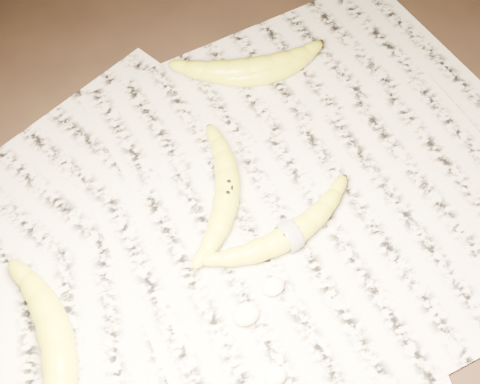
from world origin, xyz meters
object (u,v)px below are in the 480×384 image
banana_taped (289,235)px  banana_upper_b (272,70)px  banana_center (227,192)px  banana_upper_a (250,68)px  banana_left_b (57,346)px

banana_taped → banana_upper_b: size_ratio=1.25×
banana_center → banana_upper_a: size_ratio=0.95×
banana_center → banana_upper_a: 0.22m
banana_center → banana_upper_b: (0.17, 0.15, -0.00)m
banana_center → banana_upper_b: banana_center is taller
banana_center → banana_upper_a: bearing=-4.7°
banana_left_b → banana_center: banana_left_b is taller
banana_taped → banana_upper_b: 0.29m
banana_upper_b → banana_left_b: bearing=-143.5°
banana_left_b → banana_upper_b: 0.51m
banana_center → banana_taped: size_ratio=0.96×
banana_center → banana_taped: banana_center is taller
banana_left_b → banana_center: bearing=-59.6°
banana_left_b → banana_upper_a: bearing=-44.8°
banana_upper_a → banana_taped: bearing=-90.7°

